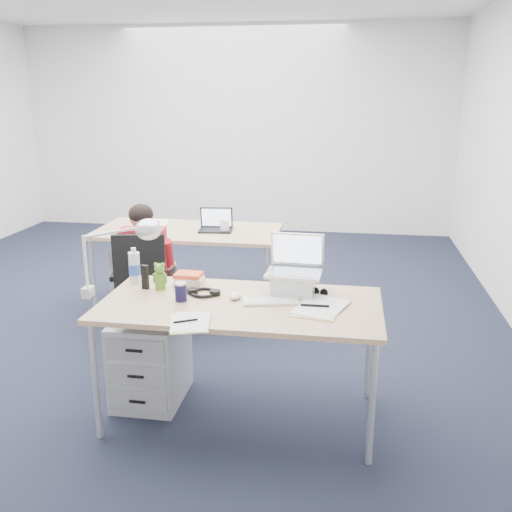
{
  "coord_description": "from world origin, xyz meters",
  "views": [
    {
      "loc": [
        1.6,
        -4.42,
        1.88
      ],
      "look_at": [
        1.02,
        -0.86,
        0.85
      ],
      "focal_mm": 40.0,
      "sensor_mm": 36.0,
      "label": 1
    }
  ],
  "objects_px": {
    "drawer_pedestal_near": "(151,358)",
    "book_stack": "(189,279)",
    "far_cup": "(225,226)",
    "cordless_phone": "(145,277)",
    "wireless_keyboard": "(271,301)",
    "drawer_pedestal_far": "(141,275)",
    "water_bottle": "(134,266)",
    "computer_mouse": "(235,296)",
    "sunglasses": "(320,292)",
    "silver_laptop": "(294,266)",
    "office_chair": "(145,312)",
    "bear_figurine": "(160,276)",
    "desk_lamp": "(110,257)",
    "desk_far": "(188,235)",
    "seated_person": "(148,270)",
    "can_koozie": "(181,292)",
    "headphones": "(204,292)",
    "dark_laptop": "(215,220)",
    "desk_near": "(240,310)"
  },
  "relations": [
    {
      "from": "desk_far",
      "to": "wireless_keyboard",
      "type": "relative_size",
      "value": 5.11
    },
    {
      "from": "drawer_pedestal_far",
      "to": "water_bottle",
      "type": "xyz_separation_m",
      "value": [
        0.54,
        -1.51,
        0.57
      ]
    },
    {
      "from": "sunglasses",
      "to": "desk_lamp",
      "type": "height_order",
      "value": "desk_lamp"
    },
    {
      "from": "can_koozie",
      "to": "dark_laptop",
      "type": "xyz_separation_m",
      "value": [
        -0.2,
        1.73,
        0.05
      ]
    },
    {
      "from": "wireless_keyboard",
      "to": "desk_near",
      "type": "bearing_deg",
      "value": 177.63
    },
    {
      "from": "drawer_pedestal_near",
      "to": "can_koozie",
      "type": "distance_m",
      "value": 0.59
    },
    {
      "from": "drawer_pedestal_far",
      "to": "silver_laptop",
      "type": "relative_size",
      "value": 1.6
    },
    {
      "from": "wireless_keyboard",
      "to": "headphones",
      "type": "bearing_deg",
      "value": 158.06
    },
    {
      "from": "desk_far",
      "to": "can_koozie",
      "type": "height_order",
      "value": "can_koozie"
    },
    {
      "from": "silver_laptop",
      "to": "cordless_phone",
      "type": "height_order",
      "value": "silver_laptop"
    },
    {
      "from": "office_chair",
      "to": "wireless_keyboard",
      "type": "height_order",
      "value": "office_chair"
    },
    {
      "from": "office_chair",
      "to": "headphones",
      "type": "bearing_deg",
      "value": -62.89
    },
    {
      "from": "drawer_pedestal_near",
      "to": "sunglasses",
      "type": "height_order",
      "value": "sunglasses"
    },
    {
      "from": "office_chair",
      "to": "headphones",
      "type": "xyz_separation_m",
      "value": [
        0.68,
        -0.81,
        0.49
      ]
    },
    {
      "from": "silver_laptop",
      "to": "office_chair",
      "type": "bearing_deg",
      "value": 152.48
    },
    {
      "from": "far_cup",
      "to": "cordless_phone",
      "type": "bearing_deg",
      "value": -95.77
    },
    {
      "from": "desk_far",
      "to": "can_koozie",
      "type": "distance_m",
      "value": 1.8
    },
    {
      "from": "book_stack",
      "to": "sunglasses",
      "type": "height_order",
      "value": "book_stack"
    },
    {
      "from": "far_cup",
      "to": "computer_mouse",
      "type": "bearing_deg",
      "value": -75.6
    },
    {
      "from": "dark_laptop",
      "to": "bear_figurine",
      "type": "bearing_deg",
      "value": -95.76
    },
    {
      "from": "drawer_pedestal_far",
      "to": "office_chair",
      "type": "bearing_deg",
      "value": -67.95
    },
    {
      "from": "computer_mouse",
      "to": "desk_lamp",
      "type": "xyz_separation_m",
      "value": [
        -0.71,
        -0.11,
        0.23
      ]
    },
    {
      "from": "desk_far",
      "to": "can_koozie",
      "type": "bearing_deg",
      "value": -75.33
    },
    {
      "from": "drawer_pedestal_near",
      "to": "sunglasses",
      "type": "distance_m",
      "value": 1.14
    },
    {
      "from": "can_koozie",
      "to": "far_cup",
      "type": "distance_m",
      "value": 1.72
    },
    {
      "from": "desk_far",
      "to": "water_bottle",
      "type": "xyz_separation_m",
      "value": [
        0.08,
        -1.48,
        0.16
      ]
    },
    {
      "from": "desk_lamp",
      "to": "far_cup",
      "type": "relative_size",
      "value": 4.71
    },
    {
      "from": "drawer_pedestal_near",
      "to": "far_cup",
      "type": "height_order",
      "value": "far_cup"
    },
    {
      "from": "silver_laptop",
      "to": "computer_mouse",
      "type": "relative_size",
      "value": 3.29
    },
    {
      "from": "desk_near",
      "to": "cordless_phone",
      "type": "distance_m",
      "value": 0.64
    },
    {
      "from": "drawer_pedestal_near",
      "to": "wireless_keyboard",
      "type": "bearing_deg",
      "value": -6.5
    },
    {
      "from": "book_stack",
      "to": "desk_lamp",
      "type": "distance_m",
      "value": 0.53
    },
    {
      "from": "wireless_keyboard",
      "to": "can_koozie",
      "type": "xyz_separation_m",
      "value": [
        -0.51,
        -0.06,
        0.05
      ]
    },
    {
      "from": "desk_far",
      "to": "sunglasses",
      "type": "bearing_deg",
      "value": -50.35
    },
    {
      "from": "drawer_pedestal_near",
      "to": "book_stack",
      "type": "distance_m",
      "value": 0.56
    },
    {
      "from": "office_chair",
      "to": "can_koozie",
      "type": "bearing_deg",
      "value": -71.19
    },
    {
      "from": "dark_laptop",
      "to": "desk_lamp",
      "type": "bearing_deg",
      "value": -103.12
    },
    {
      "from": "seated_person",
      "to": "cordless_phone",
      "type": "relative_size",
      "value": 7.26
    },
    {
      "from": "wireless_keyboard",
      "to": "desk_lamp",
      "type": "distance_m",
      "value": 0.96
    },
    {
      "from": "office_chair",
      "to": "bear_figurine",
      "type": "xyz_separation_m",
      "value": [
        0.39,
        -0.75,
        0.55
      ]
    },
    {
      "from": "desk_near",
      "to": "drawer_pedestal_near",
      "type": "distance_m",
      "value": 0.74
    },
    {
      "from": "desk_near",
      "to": "headphones",
      "type": "relative_size",
      "value": 7.79
    },
    {
      "from": "computer_mouse",
      "to": "far_cup",
      "type": "distance_m",
      "value": 1.69
    },
    {
      "from": "desk_near",
      "to": "cordless_phone",
      "type": "height_order",
      "value": "cordless_phone"
    },
    {
      "from": "office_chair",
      "to": "bear_figurine",
      "type": "relative_size",
      "value": 5.41
    },
    {
      "from": "drawer_pedestal_near",
      "to": "book_stack",
      "type": "height_order",
      "value": "book_stack"
    },
    {
      "from": "silver_laptop",
      "to": "sunglasses",
      "type": "distance_m",
      "value": 0.22
    },
    {
      "from": "desk_far",
      "to": "seated_person",
      "type": "relative_size",
      "value": 1.47
    },
    {
      "from": "seated_person",
      "to": "computer_mouse",
      "type": "xyz_separation_m",
      "value": [
        0.9,
        -1.01,
        0.2
      ]
    },
    {
      "from": "office_chair",
      "to": "dark_laptop",
      "type": "xyz_separation_m",
      "value": [
        0.38,
        0.8,
        0.57
      ]
    }
  ]
}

